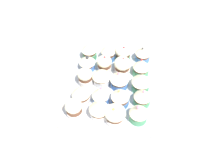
{
  "coord_description": "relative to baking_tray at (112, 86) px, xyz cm",
  "views": [
    {
      "loc": [
        -52.84,
        -6.11,
        68.25
      ],
      "look_at": [
        0.0,
        0.0,
        4.2
      ],
      "focal_mm": 38.12,
      "sensor_mm": 36.0,
      "label": 1
    }
  ],
  "objects": [
    {
      "name": "cupcake_8",
      "position": [
        6.7,
        -3.05,
        4.12
      ],
      "size": [
        6.12,
        6.12,
        7.26
      ],
      "color": "white",
      "rests_on": "baking_tray"
    },
    {
      "name": "cupcake_6",
      "position": [
        -7.45,
        -3.54,
        4.3
      ],
      "size": [
        6.06,
        6.06,
        7.58
      ],
      "color": "#477AC6",
      "rests_on": "baking_tray"
    },
    {
      "name": "cupcake_14",
      "position": [
        13.31,
        2.97,
        4.37
      ],
      "size": [
        5.68,
        5.68,
        7.38
      ],
      "color": "#477AC6",
      "rests_on": "baking_tray"
    },
    {
      "name": "cupcake_4",
      "position": [
        14.12,
        -10.3,
        3.98
      ],
      "size": [
        5.81,
        5.81,
        6.87
      ],
      "color": "#477AC6",
      "rests_on": "baking_tray"
    },
    {
      "name": "cupcake_1",
      "position": [
        -6.41,
        -10.8,
        4.13
      ],
      "size": [
        5.78,
        5.78,
        7.2
      ],
      "color": "#4C9E6B",
      "rests_on": "baking_tray"
    },
    {
      "name": "cupcake_19",
      "position": [
        12.84,
        10.3,
        4.71
      ],
      "size": [
        5.88,
        5.88,
        7.84
      ],
      "color": "#4C9E6B",
      "rests_on": "baking_tray"
    },
    {
      "name": "cupcake_13",
      "position": [
        6.97,
        3.64,
        4.05
      ],
      "size": [
        5.39,
        5.39,
        7.18
      ],
      "color": "white",
      "rests_on": "baking_tray"
    },
    {
      "name": "cupcake_0",
      "position": [
        -12.85,
        -9.88,
        4.28
      ],
      "size": [
        6.02,
        6.02,
        7.44
      ],
      "color": "#4C9E6B",
      "rests_on": "baking_tray"
    },
    {
      "name": "cupcake_10",
      "position": [
        -12.94,
        2.62,
        4.67
      ],
      "size": [
        6.39,
        6.39,
        7.73
      ],
      "color": "white",
      "rests_on": "baking_tray"
    },
    {
      "name": "cupcake_2",
      "position": [
        -0.62,
        -10.11,
        4.8
      ],
      "size": [
        6.57,
        6.57,
        7.98
      ],
      "color": "#4C9E6B",
      "rests_on": "baking_tray"
    },
    {
      "name": "cupcake_7",
      "position": [
        0.37,
        -2.61,
        4.13
      ],
      "size": [
        6.5,
        6.5,
        7.07
      ],
      "color": "#477AC6",
      "rests_on": "baking_tray"
    },
    {
      "name": "ground_plane",
      "position": [
        0.0,
        0.0,
        -2.1
      ],
      "size": [
        180.0,
        180.0,
        3.0
      ],
      "primitive_type": "cube",
      "color": "#B2A899"
    },
    {
      "name": "cupcake_5",
      "position": [
        -14.18,
        -2.63,
        3.92
      ],
      "size": [
        6.7,
        6.7,
        6.72
      ],
      "color": "white",
      "rests_on": "baking_tray"
    },
    {
      "name": "cupcake_12",
      "position": [
        0.74,
        3.81,
        4.42
      ],
      "size": [
        6.56,
        6.56,
        7.2
      ],
      "color": "white",
      "rests_on": "baking_tray"
    },
    {
      "name": "cupcake_11",
      "position": [
        -7.34,
        2.97,
        4.36
      ],
      "size": [
        5.79,
        5.79,
        7.55
      ],
      "color": "#477AC6",
      "rests_on": "baking_tray"
    },
    {
      "name": "cupcake_9",
      "position": [
        13.25,
        -2.77,
        4.13
      ],
      "size": [
        6.04,
        6.04,
        7.08
      ],
      "color": "#4C9E6B",
      "rests_on": "baking_tray"
    },
    {
      "name": "cupcake_18",
      "position": [
        7.14,
        10.13,
        4.06
      ],
      "size": [
        6.03,
        6.03,
        6.92
      ],
      "color": "#477AC6",
      "rests_on": "baking_tray"
    },
    {
      "name": "cupcake_3",
      "position": [
        6.65,
        -9.91,
        4.32
      ],
      "size": [
        5.93,
        5.93,
        7.59
      ],
      "color": "#4C9E6B",
      "rests_on": "baking_tray"
    },
    {
      "name": "cupcake_16",
      "position": [
        -7.39,
        9.57,
        4.06
      ],
      "size": [
        6.19,
        6.19,
        6.89
      ],
      "color": "white",
      "rests_on": "baking_tray"
    },
    {
      "name": "cupcake_17",
      "position": [
        -0.12,
        9.5,
        4.05
      ],
      "size": [
        5.3,
        5.3,
        6.9
      ],
      "color": "white",
      "rests_on": "baking_tray"
    },
    {
      "name": "napkin",
      "position": [
        -27.5,
        7.29,
        -0.3
      ],
      "size": [
        18.34,
        19.63,
        0.6
      ],
      "primitive_type": "cube",
      "rotation": [
        0.0,
        0.0,
        -0.33
      ],
      "color": "white",
      "rests_on": "ground_plane"
    },
    {
      "name": "baking_tray",
      "position": [
        0.0,
        0.0,
        0.0
      ],
      "size": [
        37.08,
        30.29,
        1.2
      ],
      "color": "silver",
      "rests_on": "ground_plane"
    },
    {
      "name": "cupcake_15",
      "position": [
        -13.36,
        10.61,
        4.06
      ],
      "size": [
        5.45,
        5.45,
        7.13
      ],
      "color": "white",
      "rests_on": "baking_tray"
    }
  ]
}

